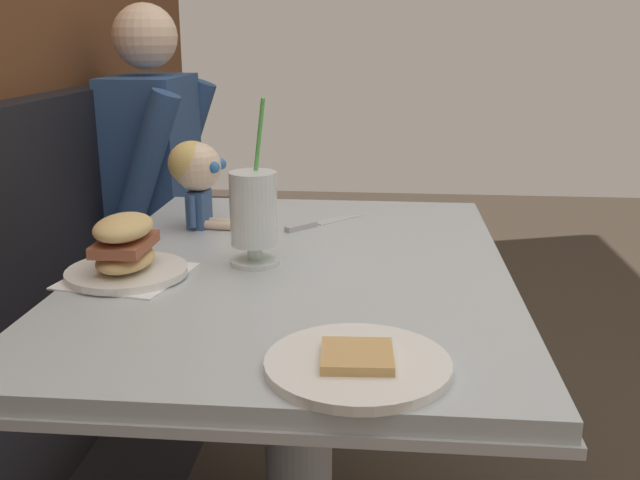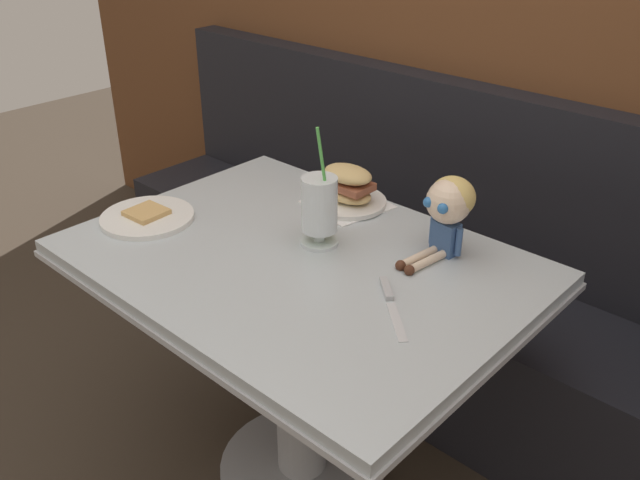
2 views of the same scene
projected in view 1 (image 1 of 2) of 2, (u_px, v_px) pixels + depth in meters
The scene contains 8 objects.
booth_bench at pixel (11, 437), 1.56m from camera, with size 2.60×0.48×1.00m.
diner_table at pixel (298, 357), 1.44m from camera, with size 1.11×0.81×0.74m.
toast_plate at pixel (358, 363), 0.96m from camera, with size 0.25×0.25×0.03m.
milkshake_glass at pixel (254, 213), 1.36m from camera, with size 0.10×0.10×0.32m.
sandwich_plate at pixel (125, 253), 1.31m from camera, with size 0.23×0.23×0.12m.
butter_knife at pixel (312, 225), 1.66m from camera, with size 0.19×0.17×0.01m.
seated_doll at pixel (197, 172), 1.62m from camera, with size 0.12×0.22×0.20m.
diner_patron at pixel (165, 162), 2.44m from camera, with size 0.55×0.48×0.81m.
Camera 1 is at (-1.31, 0.01, 1.17)m, focal length 40.49 mm.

